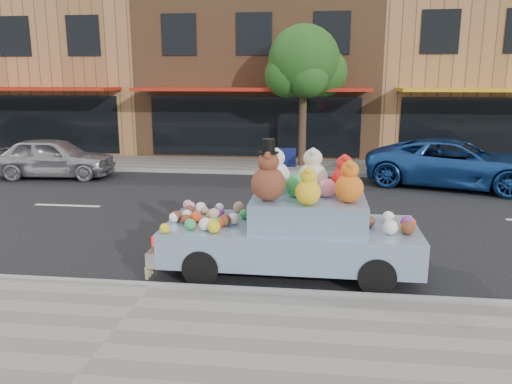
# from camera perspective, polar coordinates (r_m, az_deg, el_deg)

# --- Properties ---
(ground) EXTENTS (120.00, 120.00, 0.00)m
(ground) POSITION_cam_1_polar(r_m,az_deg,el_deg) (12.83, -4.70, -2.11)
(ground) COLOR black
(ground) RESTS_ON ground
(near_sidewalk) EXTENTS (60.00, 3.00, 0.12)m
(near_sidewalk) POSITION_cam_1_polar(r_m,az_deg,el_deg) (6.98, -15.89, -15.34)
(near_sidewalk) COLOR gray
(near_sidewalk) RESTS_ON ground
(far_sidewalk) EXTENTS (60.00, 3.00, 0.12)m
(far_sidewalk) POSITION_cam_1_polar(r_m,az_deg,el_deg) (19.09, -0.77, 3.07)
(far_sidewalk) COLOR gray
(far_sidewalk) RESTS_ON ground
(near_kerb) EXTENTS (60.00, 0.12, 0.13)m
(near_kerb) POSITION_cam_1_polar(r_m,az_deg,el_deg) (8.24, -11.83, -10.57)
(near_kerb) COLOR gray
(near_kerb) RESTS_ON ground
(far_kerb) EXTENTS (60.00, 0.12, 0.13)m
(far_kerb) POSITION_cam_1_polar(r_m,az_deg,el_deg) (17.62, -1.43, 2.26)
(far_kerb) COLOR gray
(far_kerb) RESTS_ON ground
(storefront_left) EXTENTS (10.00, 9.80, 7.30)m
(storefront_left) POSITION_cam_1_polar(r_m,az_deg,el_deg) (27.18, -21.03, 12.74)
(storefront_left) COLOR #AA7447
(storefront_left) RESTS_ON ground
(storefront_mid) EXTENTS (10.00, 9.80, 7.30)m
(storefront_mid) POSITION_cam_1_polar(r_m,az_deg,el_deg) (24.25, 1.00, 13.65)
(storefront_mid) COLOR brown
(storefront_mid) RESTS_ON ground
(storefront_right) EXTENTS (10.00, 9.80, 7.30)m
(storefront_right) POSITION_cam_1_polar(r_m,az_deg,el_deg) (25.24, 24.80, 12.48)
(storefront_right) COLOR #AA7447
(storefront_right) RESTS_ON ground
(street_tree) EXTENTS (3.00, 2.70, 5.22)m
(street_tree) POSITION_cam_1_polar(r_m,az_deg,el_deg) (18.70, 5.57, 13.99)
(street_tree) COLOR #38281C
(street_tree) RESTS_ON ground
(car_silver) EXTENTS (4.16, 1.94, 1.38)m
(car_silver) POSITION_cam_1_polar(r_m,az_deg,el_deg) (18.28, -22.15, 3.68)
(car_silver) COLOR #A5A5A9
(car_silver) RESTS_ON ground
(car_blue) EXTENTS (5.76, 3.92, 1.47)m
(car_blue) POSITION_cam_1_polar(r_m,az_deg,el_deg) (16.65, 21.77, 3.05)
(car_blue) COLOR #1B4A99
(car_blue) RESTS_ON ground
(art_car) EXTENTS (4.50, 1.79, 2.36)m
(art_car) POSITION_cam_1_polar(r_m,az_deg,el_deg) (8.62, 4.14, -3.99)
(art_car) COLOR black
(art_car) RESTS_ON ground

